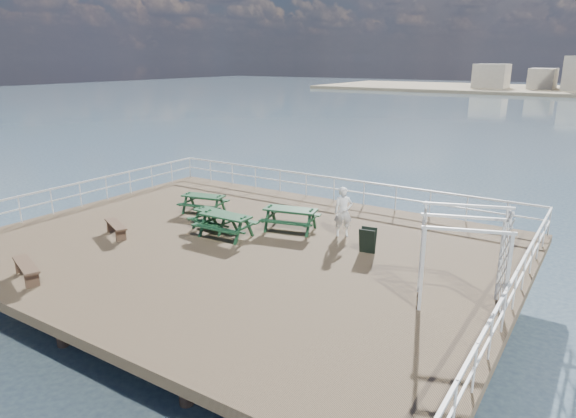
{
  "coord_description": "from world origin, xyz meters",
  "views": [
    {
      "loc": [
        10.49,
        -13.23,
        6.24
      ],
      "look_at": [
        1.02,
        1.42,
        1.1
      ],
      "focal_mm": 32.0,
      "sensor_mm": 36.0,
      "label": 1
    }
  ],
  "objects_px": {
    "flat_bench_near": "(116,227)",
    "trellis_arbor": "(462,261)",
    "person": "(343,212)",
    "picnic_table_c": "(290,215)",
    "flat_bench_far": "(26,268)",
    "picnic_table_b": "(214,216)",
    "picnic_table_a": "(203,200)",
    "picnic_table_d": "(226,221)"
  },
  "relations": [
    {
      "from": "picnic_table_b",
      "to": "flat_bench_far",
      "type": "bearing_deg",
      "value": -97.52
    },
    {
      "from": "flat_bench_near",
      "to": "trellis_arbor",
      "type": "height_order",
      "value": "trellis_arbor"
    },
    {
      "from": "picnic_table_c",
      "to": "flat_bench_far",
      "type": "relative_size",
      "value": 1.28
    },
    {
      "from": "picnic_table_a",
      "to": "flat_bench_far",
      "type": "distance_m",
      "value": 7.96
    },
    {
      "from": "trellis_arbor",
      "to": "picnic_table_d",
      "type": "bearing_deg",
      "value": 154.76
    },
    {
      "from": "picnic_table_a",
      "to": "picnic_table_c",
      "type": "relative_size",
      "value": 0.89
    },
    {
      "from": "picnic_table_b",
      "to": "picnic_table_c",
      "type": "xyz_separation_m",
      "value": [
        2.47,
        1.46,
        0.09
      ]
    },
    {
      "from": "picnic_table_d",
      "to": "flat_bench_near",
      "type": "xyz_separation_m",
      "value": [
        -3.4,
        -2.13,
        -0.25
      ]
    },
    {
      "from": "picnic_table_b",
      "to": "picnic_table_d",
      "type": "distance_m",
      "value": 0.98
    },
    {
      "from": "flat_bench_near",
      "to": "picnic_table_d",
      "type": "bearing_deg",
      "value": 56.59
    },
    {
      "from": "picnic_table_c",
      "to": "picnic_table_d",
      "type": "relative_size",
      "value": 1.16
    },
    {
      "from": "picnic_table_b",
      "to": "person",
      "type": "height_order",
      "value": "person"
    },
    {
      "from": "flat_bench_near",
      "to": "trellis_arbor",
      "type": "relative_size",
      "value": 0.6
    },
    {
      "from": "picnic_table_c",
      "to": "trellis_arbor",
      "type": "relative_size",
      "value": 0.83
    },
    {
      "from": "flat_bench_far",
      "to": "person",
      "type": "height_order",
      "value": "person"
    },
    {
      "from": "trellis_arbor",
      "to": "flat_bench_far",
      "type": "bearing_deg",
      "value": -174.12
    },
    {
      "from": "picnic_table_c",
      "to": "person",
      "type": "bearing_deg",
      "value": 1.03
    },
    {
      "from": "trellis_arbor",
      "to": "person",
      "type": "relative_size",
      "value": 1.51
    },
    {
      "from": "person",
      "to": "flat_bench_near",
      "type": "bearing_deg",
      "value": 179.34
    },
    {
      "from": "flat_bench_near",
      "to": "trellis_arbor",
      "type": "distance_m",
      "value": 12.09
    },
    {
      "from": "picnic_table_a",
      "to": "picnic_table_c",
      "type": "distance_m",
      "value": 4.3
    },
    {
      "from": "picnic_table_a",
      "to": "flat_bench_near",
      "type": "relative_size",
      "value": 1.22
    },
    {
      "from": "picnic_table_a",
      "to": "picnic_table_b",
      "type": "relative_size",
      "value": 1.12
    },
    {
      "from": "picnic_table_b",
      "to": "flat_bench_far",
      "type": "xyz_separation_m",
      "value": [
        -1.58,
        -6.52,
        -0.15
      ]
    },
    {
      "from": "person",
      "to": "picnic_table_c",
      "type": "bearing_deg",
      "value": 160.7
    },
    {
      "from": "picnic_table_a",
      "to": "flat_bench_far",
      "type": "xyz_separation_m",
      "value": [
        0.25,
        -7.95,
        -0.17
      ]
    },
    {
      "from": "picnic_table_b",
      "to": "person",
      "type": "bearing_deg",
      "value": 29.98
    },
    {
      "from": "picnic_table_b",
      "to": "trellis_arbor",
      "type": "xyz_separation_m",
      "value": [
        9.48,
        -1.26,
        0.7
      ]
    },
    {
      "from": "picnic_table_c",
      "to": "flat_bench_far",
      "type": "distance_m",
      "value": 8.96
    },
    {
      "from": "picnic_table_a",
      "to": "picnic_table_d",
      "type": "relative_size",
      "value": 1.03
    },
    {
      "from": "picnic_table_c",
      "to": "picnic_table_d",
      "type": "height_order",
      "value": "picnic_table_c"
    },
    {
      "from": "picnic_table_d",
      "to": "trellis_arbor",
      "type": "xyz_separation_m",
      "value": [
        8.59,
        -0.85,
        0.62
      ]
    },
    {
      "from": "picnic_table_a",
      "to": "trellis_arbor",
      "type": "distance_m",
      "value": 11.64
    },
    {
      "from": "picnic_table_c",
      "to": "flat_bench_near",
      "type": "height_order",
      "value": "picnic_table_c"
    },
    {
      "from": "picnic_table_c",
      "to": "flat_bench_far",
      "type": "xyz_separation_m",
      "value": [
        -4.05,
        -7.99,
        -0.24
      ]
    },
    {
      "from": "picnic_table_b",
      "to": "picnic_table_a",
      "type": "bearing_deg",
      "value": 148.04
    },
    {
      "from": "person",
      "to": "flat_bench_far",
      "type": "bearing_deg",
      "value": -158.9
    },
    {
      "from": "picnic_table_c",
      "to": "flat_bench_near",
      "type": "xyz_separation_m",
      "value": [
        -4.99,
        -4.0,
        -0.26
      ]
    },
    {
      "from": "flat_bench_far",
      "to": "person",
      "type": "distance_m",
      "value": 10.41
    },
    {
      "from": "flat_bench_near",
      "to": "flat_bench_far",
      "type": "distance_m",
      "value": 4.09
    },
    {
      "from": "trellis_arbor",
      "to": "flat_bench_near",
      "type": "bearing_deg",
      "value": 166.52
    },
    {
      "from": "picnic_table_a",
      "to": "picnic_table_d",
      "type": "distance_m",
      "value": 3.27
    }
  ]
}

